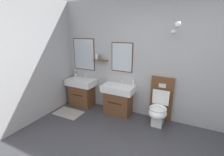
# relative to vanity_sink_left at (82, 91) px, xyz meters

# --- Properties ---
(wall_back) EXTENTS (5.12, 0.63, 2.65)m
(wall_back) POSITION_rel_vanity_sink_left_xyz_m (1.99, 0.25, 0.95)
(wall_back) COLOR #A8A8AA
(wall_back) RESTS_ON ground
(bath_mat) EXTENTS (0.68, 0.44, 0.01)m
(bath_mat) POSITION_rel_vanity_sink_left_xyz_m (0.00, -0.58, -0.37)
(bath_mat) COLOR #9E9993
(bath_mat) RESTS_ON ground
(vanity_sink_left) EXTENTS (0.76, 0.45, 0.71)m
(vanity_sink_left) POSITION_rel_vanity_sink_left_xyz_m (0.00, 0.00, 0.00)
(vanity_sink_left) COLOR brown
(vanity_sink_left) RESTS_ON ground
(tap_on_left_sink) EXTENTS (0.03, 0.13, 0.11)m
(tap_on_left_sink) POSITION_rel_vanity_sink_left_xyz_m (0.00, 0.16, 0.40)
(tap_on_left_sink) COLOR silver
(tap_on_left_sink) RESTS_ON vanity_sink_left
(vanity_sink_right) EXTENTS (0.76, 0.45, 0.71)m
(vanity_sink_right) POSITION_rel_vanity_sink_left_xyz_m (1.08, 0.00, 0.00)
(vanity_sink_right) COLOR brown
(vanity_sink_right) RESTS_ON ground
(tap_on_right_sink) EXTENTS (0.03, 0.13, 0.11)m
(tap_on_right_sink) POSITION_rel_vanity_sink_left_xyz_m (1.08, 0.16, 0.40)
(tap_on_right_sink) COLOR silver
(tap_on_right_sink) RESTS_ON vanity_sink_right
(toilet) EXTENTS (0.48, 0.62, 1.00)m
(toilet) POSITION_rel_vanity_sink_left_xyz_m (2.06, -0.01, -0.00)
(toilet) COLOR brown
(toilet) RESTS_ON ground
(toothbrush_cup) EXTENTS (0.07, 0.07, 0.20)m
(toothbrush_cup) POSITION_rel_vanity_sink_left_xyz_m (-0.30, 0.15, 0.39)
(toothbrush_cup) COLOR silver
(toothbrush_cup) RESTS_ON vanity_sink_left
(soap_dispenser) EXTENTS (0.06, 0.06, 0.17)m
(soap_dispenser) POSITION_rel_vanity_sink_left_xyz_m (1.39, 0.16, 0.40)
(soap_dispenser) COLOR white
(soap_dispenser) RESTS_ON vanity_sink_right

